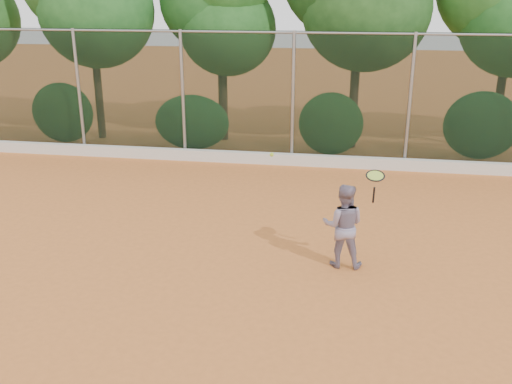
# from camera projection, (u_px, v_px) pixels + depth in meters

# --- Properties ---
(ground) EXTENTS (80.00, 80.00, 0.00)m
(ground) POSITION_uv_depth(u_px,v_px,m) (246.00, 286.00, 9.09)
(ground) COLOR #CC6F30
(ground) RESTS_ON ground
(concrete_curb) EXTENTS (24.00, 0.20, 0.30)m
(concrete_curb) POSITION_uv_depth(u_px,v_px,m) (291.00, 159.00, 15.38)
(concrete_curb) COLOR silver
(concrete_curb) RESTS_ON ground
(tennis_player) EXTENTS (0.72, 0.57, 1.46)m
(tennis_player) POSITION_uv_depth(u_px,v_px,m) (343.00, 226.00, 9.56)
(tennis_player) COLOR gray
(tennis_player) RESTS_ON ground
(chainlink_fence) EXTENTS (24.09, 0.09, 3.50)m
(chainlink_fence) POSITION_uv_depth(u_px,v_px,m) (293.00, 95.00, 14.98)
(chainlink_fence) COLOR black
(chainlink_fence) RESTS_ON ground
(tennis_racket) EXTENTS (0.31, 0.30, 0.57)m
(tennis_racket) POSITION_uv_depth(u_px,v_px,m) (375.00, 178.00, 9.12)
(tennis_racket) COLOR black
(tennis_racket) RESTS_ON ground
(tennis_ball_in_flight) EXTENTS (0.07, 0.07, 0.07)m
(tennis_ball_in_flight) POSITION_uv_depth(u_px,v_px,m) (272.00, 155.00, 9.74)
(tennis_ball_in_flight) COLOR #A6C72D
(tennis_ball_in_flight) RESTS_ON ground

